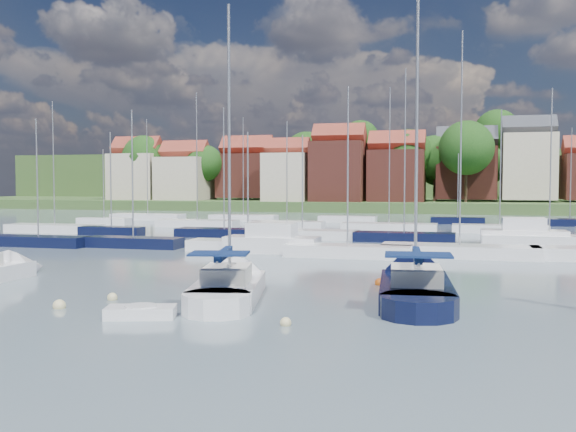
% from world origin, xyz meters
% --- Properties ---
extents(ground, '(260.00, 260.00, 0.00)m').
position_xyz_m(ground, '(0.00, 40.00, 0.00)').
color(ground, '#4F5F6C').
rests_on(ground, ground).
extents(sailboat_centre, '(4.97, 10.85, 14.32)m').
position_xyz_m(sailboat_centre, '(-1.98, 2.26, 0.36)').
color(sailboat_centre, white).
rests_on(sailboat_centre, ground).
extents(sailboat_navy, '(4.25, 11.94, 16.19)m').
position_xyz_m(sailboat_navy, '(6.26, 4.50, 0.35)').
color(sailboat_navy, black).
rests_on(sailboat_navy, ground).
extents(tender, '(2.90, 1.96, 0.57)m').
position_xyz_m(tender, '(-3.60, -3.51, 0.22)').
color(tender, white).
rests_on(tender, ground).
extents(buoy_b, '(0.53, 0.53, 0.53)m').
position_xyz_m(buoy_b, '(-7.79, -2.69, 0.00)').
color(buoy_b, beige).
rests_on(buoy_b, ground).
extents(buoy_c, '(0.45, 0.45, 0.45)m').
position_xyz_m(buoy_c, '(-6.66, -0.42, 0.00)').
color(buoy_c, beige).
rests_on(buoy_c, ground).
extents(buoy_d, '(0.42, 0.42, 0.42)m').
position_xyz_m(buoy_d, '(2.17, -3.33, 0.00)').
color(buoy_d, beige).
rests_on(buoy_d, ground).
extents(buoy_e, '(0.49, 0.49, 0.49)m').
position_xyz_m(buoy_e, '(4.34, 6.90, 0.00)').
color(buoy_e, '#D85914').
rests_on(buoy_e, ground).
extents(marina_field, '(79.62, 41.41, 15.93)m').
position_xyz_m(marina_field, '(1.91, 35.15, 0.43)').
color(marina_field, white).
rests_on(marina_field, ground).
extents(far_shore_town, '(212.46, 90.00, 22.27)m').
position_xyz_m(far_shore_town, '(2.23, 132.67, 4.61)').
color(far_shore_town, '#3F572B').
rests_on(far_shore_town, ground).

